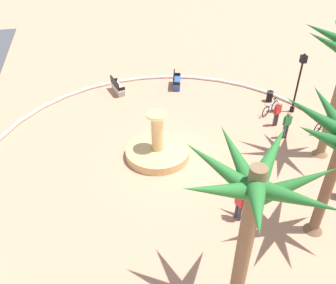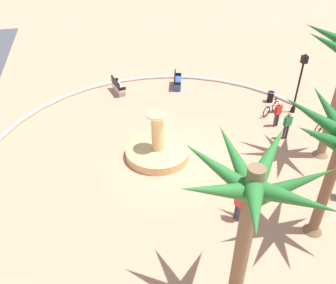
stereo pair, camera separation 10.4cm
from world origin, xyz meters
name	(u,v)px [view 1 (the left image)]	position (x,y,z in m)	size (l,w,h in m)	color
ground_plane	(172,159)	(0.00, 0.00, 0.00)	(80.00, 80.00, 0.00)	tan
plaza_curb	(172,157)	(0.00, 0.00, 0.10)	(19.60, 19.60, 0.20)	silver
fountain	(158,150)	(0.43, 0.69, 0.35)	(3.31, 3.31, 2.55)	tan
palm_tree_mid_plaza	(252,200)	(-7.87, -0.28, 4.50)	(4.40, 4.36, 5.93)	brown
bench_east	(176,82)	(7.94, -2.21, 0.35)	(1.68, 0.92, 1.00)	#335BA8
bench_west	(118,88)	(7.99, 1.89, 0.35)	(1.67, 0.85, 1.00)	beige
lamppost	(299,79)	(2.99, -8.39, 2.25)	(0.32, 0.32, 3.83)	black
trash_bin	(270,96)	(4.53, -7.60, 0.39)	(0.46, 0.46, 0.73)	black
bicycle_red_frame	(322,125)	(0.64, -8.96, 0.38)	(0.82, 1.57, 0.94)	black
bicycle_by_lamppost	(270,108)	(3.07, -6.94, 0.38)	(0.94, 1.51, 0.94)	black
person_cyclist_helmet	(277,112)	(1.73, -6.60, 0.90)	(0.26, 0.52, 1.61)	#33333D
person_cyclist_photo	(287,124)	(0.44, -6.51, 0.93)	(0.22, 0.53, 1.65)	#33333D
person_pedestrian_stroll	(240,204)	(-4.62, -1.69, 0.89)	(0.49, 0.33, 1.60)	#33333D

